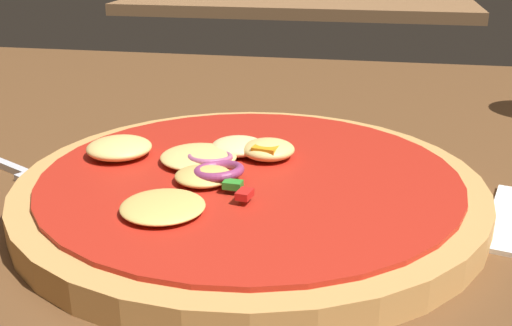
% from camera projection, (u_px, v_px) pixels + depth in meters
% --- Properties ---
extents(dining_table, '(1.16, 0.88, 0.03)m').
position_uv_depth(dining_table, '(294.00, 211.00, 0.41)').
color(dining_table, brown).
rests_on(dining_table, ground).
extents(pizza, '(0.29, 0.29, 0.03)m').
position_uv_depth(pizza, '(247.00, 187.00, 0.39)').
color(pizza, tan).
rests_on(pizza, dining_table).
extents(fork, '(0.15, 0.09, 0.00)m').
position_uv_depth(fork, '(7.00, 166.00, 0.45)').
color(fork, silver).
rests_on(fork, dining_table).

